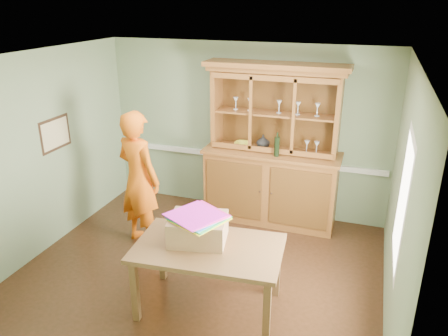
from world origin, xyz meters
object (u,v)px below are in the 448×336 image
at_px(china_hutch, 272,169).
at_px(person, 139,179).
at_px(cardboard_box, 198,229).
at_px(dining_table, 208,254).

xyz_separation_m(china_hutch, person, (-1.58, -1.26, 0.11)).
bearing_deg(cardboard_box, china_hutch, 82.35).
bearing_deg(dining_table, person, 138.44).
height_order(dining_table, cardboard_box, cardboard_box).
bearing_deg(person, cardboard_box, 161.17).
distance_m(dining_table, person, 1.79).
distance_m(china_hutch, person, 2.02).
relative_size(dining_table, person, 0.86).
distance_m(dining_table, cardboard_box, 0.29).
bearing_deg(china_hutch, person, -141.39).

